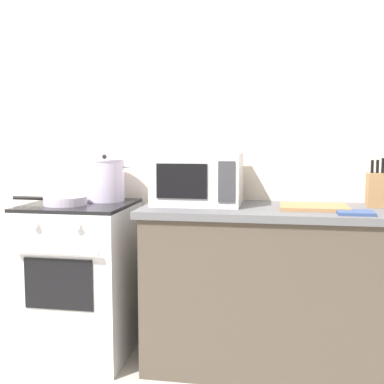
% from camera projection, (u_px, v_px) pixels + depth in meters
% --- Properties ---
extents(back_wall, '(4.40, 0.10, 2.50)m').
position_uv_depth(back_wall, '(198.00, 147.00, 3.05)').
color(back_wall, silver).
rests_on(back_wall, ground_plane).
extents(lower_cabinet_right, '(1.64, 0.56, 0.88)m').
position_uv_depth(lower_cabinet_right, '(293.00, 293.00, 2.70)').
color(lower_cabinet_right, '#4C4238').
rests_on(lower_cabinet_right, ground_plane).
extents(countertop_right, '(1.70, 0.60, 0.04)m').
position_uv_depth(countertop_right, '(295.00, 212.00, 2.65)').
color(countertop_right, '#59595E').
rests_on(countertop_right, lower_cabinet_right).
extents(stove, '(0.60, 0.64, 0.92)m').
position_uv_depth(stove, '(81.00, 279.00, 2.89)').
color(stove, silver).
rests_on(stove, ground_plane).
extents(stock_pot, '(0.33, 0.24, 0.29)m').
position_uv_depth(stock_pot, '(105.00, 180.00, 2.94)').
color(stock_pot, silver).
rests_on(stock_pot, stove).
extents(frying_pan, '(0.45, 0.25, 0.05)m').
position_uv_depth(frying_pan, '(64.00, 201.00, 2.77)').
color(frying_pan, silver).
rests_on(frying_pan, stove).
extents(microwave, '(0.50, 0.37, 0.30)m').
position_uv_depth(microwave, '(198.00, 179.00, 2.78)').
color(microwave, silver).
rests_on(microwave, countertop_right).
extents(cutting_board, '(0.36, 0.26, 0.02)m').
position_uv_depth(cutting_board, '(314.00, 207.00, 2.61)').
color(cutting_board, '#997047').
rests_on(cutting_board, countertop_right).
extents(knife_block, '(0.13, 0.10, 0.27)m').
position_uv_depth(knife_block, '(379.00, 189.00, 2.67)').
color(knife_block, '#997047').
rests_on(knife_block, countertop_right).
extents(oven_mitt, '(0.18, 0.14, 0.02)m').
position_uv_depth(oven_mitt, '(355.00, 213.00, 2.42)').
color(oven_mitt, '#33477A').
rests_on(oven_mitt, countertop_right).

